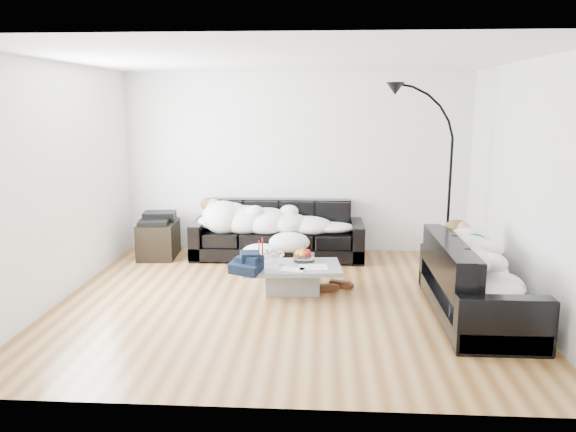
# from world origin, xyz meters

# --- Properties ---
(ground) EXTENTS (5.00, 5.00, 0.00)m
(ground) POSITION_xyz_m (0.00, 0.00, 0.00)
(ground) COLOR brown
(ground) RESTS_ON ground
(wall_back) EXTENTS (5.00, 0.02, 2.60)m
(wall_back) POSITION_xyz_m (0.00, 2.25, 1.30)
(wall_back) COLOR silver
(wall_back) RESTS_ON ground
(wall_left) EXTENTS (0.02, 4.50, 2.60)m
(wall_left) POSITION_xyz_m (-2.50, 0.00, 1.30)
(wall_left) COLOR silver
(wall_left) RESTS_ON ground
(wall_right) EXTENTS (0.02, 4.50, 2.60)m
(wall_right) POSITION_xyz_m (2.50, 0.00, 1.30)
(wall_right) COLOR silver
(wall_right) RESTS_ON ground
(ceiling) EXTENTS (5.00, 5.00, 0.00)m
(ceiling) POSITION_xyz_m (0.00, 0.00, 2.60)
(ceiling) COLOR white
(ceiling) RESTS_ON ground
(sofa_back) EXTENTS (2.40, 0.83, 0.79)m
(sofa_back) POSITION_xyz_m (-0.24, 1.78, 0.39)
(sofa_back) COLOR black
(sofa_back) RESTS_ON ground
(sofa_right) EXTENTS (0.84, 1.96, 0.79)m
(sofa_right) POSITION_xyz_m (1.98, -0.34, 0.40)
(sofa_right) COLOR black
(sofa_right) RESTS_ON ground
(sleeper_back) EXTENTS (2.03, 0.70, 0.41)m
(sleeper_back) POSITION_xyz_m (-0.24, 1.73, 0.62)
(sleeper_back) COLOR white
(sleeper_back) RESTS_ON sofa_back
(sleeper_right) EXTENTS (0.71, 1.68, 0.41)m
(sleeper_right) POSITION_xyz_m (1.98, -0.34, 0.63)
(sleeper_right) COLOR white
(sleeper_right) RESTS_ON sofa_right
(teal_cushion) EXTENTS (0.42, 0.38, 0.20)m
(teal_cushion) POSITION_xyz_m (1.92, 0.27, 0.72)
(teal_cushion) COLOR #0D5C4F
(teal_cushion) RESTS_ON sofa_right
(coffee_table) EXTENTS (1.17, 0.75, 0.32)m
(coffee_table) POSITION_xyz_m (0.05, 0.28, 0.16)
(coffee_table) COLOR #939699
(coffee_table) RESTS_ON ground
(fruit_bowl) EXTENTS (0.29, 0.29, 0.15)m
(fruit_bowl) POSITION_xyz_m (0.18, 0.45, 0.40)
(fruit_bowl) COLOR white
(fruit_bowl) RESTS_ON coffee_table
(wine_glass_a) EXTENTS (0.08, 0.08, 0.16)m
(wine_glass_a) POSITION_xyz_m (-0.18, 0.42, 0.40)
(wine_glass_a) COLOR white
(wine_glass_a) RESTS_ON coffee_table
(wine_glass_b) EXTENTS (0.08, 0.08, 0.17)m
(wine_glass_b) POSITION_xyz_m (-0.25, 0.31, 0.41)
(wine_glass_b) COLOR white
(wine_glass_b) RESTS_ON coffee_table
(wine_glass_c) EXTENTS (0.08, 0.08, 0.17)m
(wine_glass_c) POSITION_xyz_m (-0.08, 0.30, 0.41)
(wine_glass_c) COLOR white
(wine_glass_c) RESTS_ON coffee_table
(candle_left) EXTENTS (0.05, 0.05, 0.23)m
(candle_left) POSITION_xyz_m (-0.36, 0.50, 0.44)
(candle_left) COLOR maroon
(candle_left) RESTS_ON coffee_table
(candle_right) EXTENTS (0.06, 0.06, 0.27)m
(candle_right) POSITION_xyz_m (-0.32, 0.52, 0.46)
(candle_right) COLOR maroon
(candle_right) RESTS_ON coffee_table
(newspaper_a) EXTENTS (0.35, 0.28, 0.01)m
(newspaper_a) POSITION_xyz_m (0.29, 0.22, 0.33)
(newspaper_a) COLOR silver
(newspaper_a) RESTS_ON coffee_table
(newspaper_b) EXTENTS (0.28, 0.22, 0.01)m
(newspaper_b) POSITION_xyz_m (0.07, 0.11, 0.33)
(newspaper_b) COLOR silver
(newspaper_b) RESTS_ON coffee_table
(navy_jacket) EXTENTS (0.36, 0.31, 0.18)m
(navy_jacket) POSITION_xyz_m (-0.41, 0.03, 0.49)
(navy_jacket) COLOR black
(navy_jacket) RESTS_ON coffee_table
(shoes) EXTENTS (0.44, 0.34, 0.09)m
(shoes) POSITION_xyz_m (0.52, 0.39, 0.05)
(shoes) COLOR #472311
(shoes) RESTS_ON ground
(av_cabinet) EXTENTS (0.56, 0.77, 0.50)m
(av_cabinet) POSITION_xyz_m (-1.94, 1.72, 0.25)
(av_cabinet) COLOR black
(av_cabinet) RESTS_ON ground
(stereo) EXTENTS (0.48, 0.39, 0.13)m
(stereo) POSITION_xyz_m (-1.94, 1.72, 0.57)
(stereo) COLOR black
(stereo) RESTS_ON av_cabinet
(floor_lamp) EXTENTS (0.81, 0.43, 2.12)m
(floor_lamp) POSITION_xyz_m (1.99, 1.21, 1.06)
(floor_lamp) COLOR black
(floor_lamp) RESTS_ON ground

